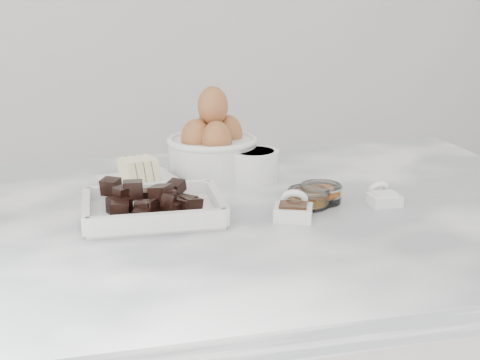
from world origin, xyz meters
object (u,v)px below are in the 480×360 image
vanilla_spoon (293,209)px  salt_spoon (383,196)px  butter_plate (140,177)px  egg_bowl (212,145)px  honey_bowl (308,197)px  zest_bowl (321,192)px  chocolate_dish (153,204)px  sugar_ramekin (254,164)px

vanilla_spoon → salt_spoon: bearing=9.7°
butter_plate → egg_bowl: (0.15, 0.06, 0.04)m
honey_bowl → vanilla_spoon: (-0.04, -0.05, -0.00)m
egg_bowl → butter_plate: bearing=-156.9°
butter_plate → salt_spoon: (0.38, -0.20, -0.01)m
salt_spoon → vanilla_spoon: bearing=-170.3°
zest_bowl → vanilla_spoon: vanilla_spoon is taller
zest_bowl → butter_plate: bearing=150.5°
chocolate_dish → egg_bowl: 0.28m
egg_bowl → honey_bowl: (0.11, -0.24, -0.04)m
honey_bowl → salt_spoon: (0.13, -0.02, -0.00)m
chocolate_dish → sugar_ramekin: chocolate_dish is taller
butter_plate → zest_bowl: bearing=-29.5°
chocolate_dish → vanilla_spoon: (0.21, -0.05, -0.01)m
honey_bowl → sugar_ramekin: bearing=104.3°
zest_bowl → egg_bowl: bearing=121.8°
butter_plate → salt_spoon: butter_plate is taller
egg_bowl → honey_bowl: egg_bowl is taller
chocolate_dish → egg_bowl: (0.14, 0.23, 0.03)m
zest_bowl → sugar_ramekin: bearing=114.3°
sugar_ramekin → honey_bowl: (0.04, -0.18, -0.01)m
egg_bowl → vanilla_spoon: egg_bowl is taller
chocolate_dish → salt_spoon: chocolate_dish is taller
honey_bowl → zest_bowl: size_ratio=0.96×
sugar_ramekin → zest_bowl: bearing=-65.7°
chocolate_dish → honey_bowl: chocolate_dish is taller
butter_plate → sugar_ramekin: size_ratio=1.68×
butter_plate → chocolate_dish: bearing=-89.5°
egg_bowl → salt_spoon: egg_bowl is taller
butter_plate → vanilla_spoon: butter_plate is taller
butter_plate → honey_bowl: size_ratio=2.22×
egg_bowl → zest_bowl: bearing=-58.2°
sugar_ramekin → salt_spoon: 0.26m
zest_bowl → chocolate_dish: bearing=-178.0°
honey_bowl → salt_spoon: size_ratio=1.15×
chocolate_dish → sugar_ramekin: bearing=38.9°
egg_bowl → salt_spoon: size_ratio=2.88×
chocolate_dish → sugar_ramekin: (0.21, 0.17, 0.01)m
sugar_ramekin → salt_spoon: size_ratio=1.52×
butter_plate → salt_spoon: size_ratio=2.55×
sugar_ramekin → salt_spoon: (0.17, -0.19, -0.02)m
zest_bowl → vanilla_spoon: (-0.07, -0.06, -0.00)m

